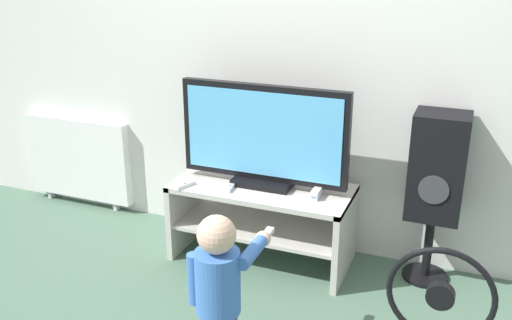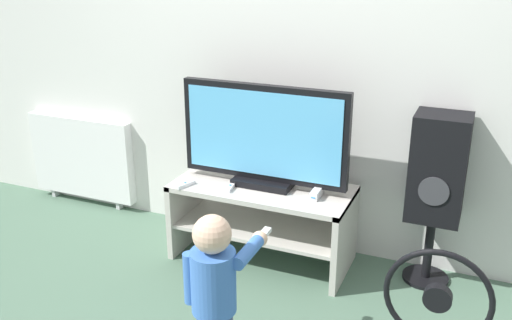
{
  "view_description": "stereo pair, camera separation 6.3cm",
  "coord_description": "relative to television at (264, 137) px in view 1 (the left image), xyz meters",
  "views": [
    {
      "loc": [
        1.12,
        -2.67,
        1.81
      ],
      "look_at": [
        0.0,
        0.14,
        0.68
      ],
      "focal_mm": 40.0,
      "sensor_mm": 36.0,
      "label": 1
    },
    {
      "loc": [
        1.18,
        -2.64,
        1.81
      ],
      "look_at": [
        0.0,
        0.14,
        0.68
      ],
      "focal_mm": 40.0,
      "sensor_mm": 36.0,
      "label": 2
    }
  ],
  "objects": [
    {
      "name": "radiator",
      "position": [
        -1.54,
        0.23,
        -0.42
      ],
      "size": [
        0.85,
        0.08,
        0.66
      ],
      "color": "white",
      "rests_on": "ground_plane"
    },
    {
      "name": "television",
      "position": [
        0.0,
        0.0,
        0.0
      ],
      "size": [
        1.01,
        0.2,
        0.61
      ],
      "color": "black",
      "rests_on": "tv_stand"
    },
    {
      "name": "floor_fan",
      "position": [
        1.08,
        -0.59,
        -0.52
      ],
      "size": [
        0.48,
        0.25,
        0.59
      ],
      "color": "black",
      "rests_on": "ground_plane"
    },
    {
      "name": "remote_secondary",
      "position": [
        -0.16,
        -0.13,
        -0.29
      ],
      "size": [
        0.05,
        0.13,
        0.03
      ],
      "color": "white",
      "rests_on": "tv_stand"
    },
    {
      "name": "wall_back",
      "position": [
        0.0,
        0.3,
        0.52
      ],
      "size": [
        10.0,
        0.06,
        2.6
      ],
      "color": "silver",
      "rests_on": "ground_plane"
    },
    {
      "name": "child",
      "position": [
        0.19,
        -1.02,
        -0.33
      ],
      "size": [
        0.29,
        0.45,
        0.78
      ],
      "color": "#3F4C72",
      "rests_on": "ground_plane"
    },
    {
      "name": "tv_stand",
      "position": [
        0.0,
        -0.02,
        -0.46
      ],
      "size": [
        1.07,
        0.48,
        0.48
      ],
      "color": "beige",
      "rests_on": "ground_plane"
    },
    {
      "name": "game_console",
      "position": [
        0.34,
        -0.04,
        -0.27
      ],
      "size": [
        0.04,
        0.16,
        0.05
      ],
      "color": "white",
      "rests_on": "tv_stand"
    },
    {
      "name": "speaker_tower",
      "position": [
        0.97,
        0.12,
        -0.12
      ],
      "size": [
        0.29,
        0.26,
        1.0
      ],
      "color": "black",
      "rests_on": "ground_plane"
    },
    {
      "name": "remote_primary",
      "position": [
        -0.42,
        -0.2,
        -0.29
      ],
      "size": [
        0.07,
        0.13,
        0.03
      ],
      "color": "white",
      "rests_on": "tv_stand"
    },
    {
      "name": "ground_plane",
      "position": [
        0.0,
        -0.26,
        -0.78
      ],
      "size": [
        16.0,
        16.0,
        0.0
      ],
      "primitive_type": "plane",
      "color": "#4C6B56"
    }
  ]
}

